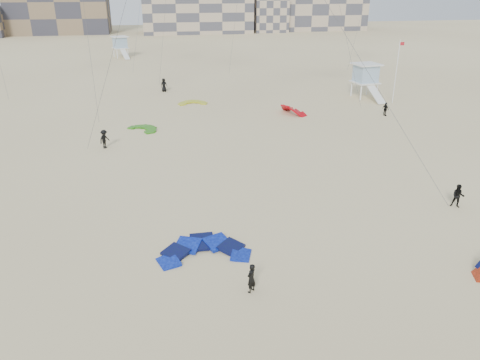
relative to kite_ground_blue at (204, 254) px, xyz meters
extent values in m
plane|color=beige|center=(1.75, -3.84, 0.00)|extent=(320.00, 320.00, 0.00)
imported|color=black|center=(1.94, -3.88, 0.79)|extent=(0.68, 0.68, 1.59)
imported|color=black|center=(17.75, 2.94, 0.83)|extent=(1.02, 0.97, 1.66)
imported|color=black|center=(-7.05, 20.02, 0.88)|extent=(1.21, 1.29, 1.76)
imported|color=black|center=(23.85, 26.00, 0.78)|extent=(0.68, 0.99, 1.56)
imported|color=black|center=(-0.87, 43.56, 0.93)|extent=(1.00, 0.75, 1.85)
imported|color=black|center=(32.83, 48.34, 0.87)|extent=(1.06, 1.69, 1.74)
cylinder|color=#3F3F3F|center=(-4.18, 14.46, 11.79)|extent=(8.12, 5.31, 21.59)
cylinder|color=#3F3F3F|center=(12.65, 13.03, 10.71)|extent=(6.67, 23.41, 19.43)
cylinder|color=#3F3F3F|center=(-8.33, 27.39, 8.97)|extent=(0.68, 4.09, 15.95)
cylinder|color=#3F3F3F|center=(0.00, 41.42, 11.91)|extent=(3.05, 4.51, 21.82)
cylinder|color=#3F3F3F|center=(20.17, 29.72, 7.43)|extent=(1.56, 6.98, 12.88)
cylinder|color=#3F3F3F|center=(30.07, 49.21, 9.12)|extent=(2.25, 1.38, 16.24)
cylinder|color=#3F3F3F|center=(-4.17, 55.98, 7.53)|extent=(2.55, 4.55, 13.07)
cube|color=white|center=(25.29, 35.17, 2.04)|extent=(3.43, 3.43, 0.15)
cube|color=#92B0C8|center=(25.29, 35.17, 3.20)|extent=(2.81, 2.81, 2.18)
cube|color=white|center=(25.29, 35.17, 4.38)|extent=(3.55, 3.55, 0.17)
cube|color=white|center=(25.29, 32.23, 0.98)|extent=(1.49, 3.21, 1.80)
cube|color=white|center=(-8.47, 77.58, 1.90)|extent=(3.65, 3.65, 0.14)
cube|color=#92B0C8|center=(-8.47, 77.58, 2.98)|extent=(3.00, 3.00, 2.03)
cube|color=white|center=(-8.47, 77.58, 4.08)|extent=(3.78, 3.78, 0.16)
cube|color=white|center=(-8.47, 74.84, 0.91)|extent=(1.95, 3.05, 1.68)
cylinder|color=white|center=(27.61, 31.54, 3.91)|extent=(0.10, 0.10, 7.82)
cube|color=#AE1720|center=(27.90, 31.54, 7.33)|extent=(0.59, 0.02, 0.39)
cube|color=#7A644A|center=(-28.25, 130.16, 9.00)|extent=(28.00, 14.00, 18.00)
cube|color=tan|center=(11.75, 126.16, 6.00)|extent=(32.00, 16.00, 12.00)
cube|color=tan|center=(51.75, 128.16, 8.00)|extent=(26.00, 14.00, 16.00)
cube|color=tan|center=(33.75, 124.16, 5.00)|extent=(10.00, 10.00, 10.00)
camera|label=1|loc=(-2.07, -22.84, 14.33)|focal=35.00mm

